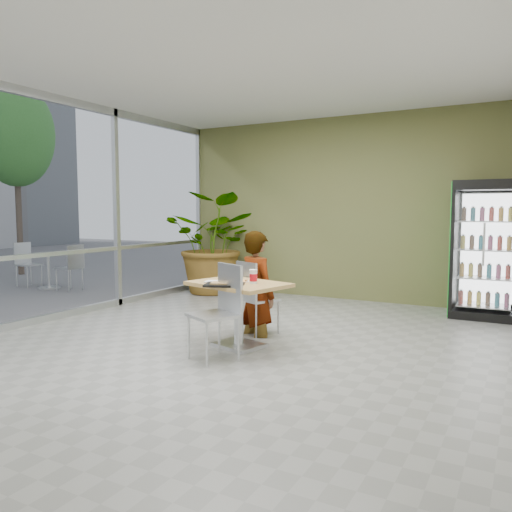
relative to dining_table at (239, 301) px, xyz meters
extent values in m
plane|color=gray|center=(-0.07, 0.09, -0.54)|extent=(7.00, 7.00, 0.00)
cube|color=tan|center=(0.00, 0.00, 0.19)|extent=(1.22, 0.98, 0.04)
cylinder|color=#B4B6B9|center=(0.00, 0.00, -0.18)|extent=(0.11, 0.11, 0.71)
cube|color=#B4B6B9|center=(0.00, 0.00, -0.52)|extent=(0.62, 0.54, 0.04)
cube|color=#B4B6B9|center=(-0.09, 0.67, -0.10)|extent=(0.54, 0.54, 0.03)
cube|color=#B4B6B9|center=(-0.18, 0.49, 0.15)|extent=(0.39, 0.20, 0.49)
cylinder|color=#B4B6B9|center=(0.14, 0.76, -0.32)|extent=(0.02, 0.02, 0.44)
cylinder|color=#B4B6B9|center=(-0.18, 0.90, -0.32)|extent=(0.02, 0.02, 0.44)
cylinder|color=#B4B6B9|center=(-0.01, 0.44, -0.32)|extent=(0.02, 0.02, 0.44)
cylinder|color=#B4B6B9|center=(-0.33, 0.58, -0.32)|extent=(0.02, 0.02, 0.44)
cube|color=#B4B6B9|center=(0.02, -0.56, -0.06)|extent=(0.59, 0.59, 0.03)
cube|color=#B4B6B9|center=(0.12, -0.37, 0.20)|extent=(0.41, 0.22, 0.53)
cylinder|color=#B4B6B9|center=(-0.23, -0.65, -0.30)|extent=(0.03, 0.03, 0.47)
cylinder|color=#B4B6B9|center=(0.11, -0.81, -0.30)|extent=(0.03, 0.03, 0.47)
cylinder|color=#B4B6B9|center=(-0.07, -0.31, -0.30)|extent=(0.03, 0.03, 0.47)
cylinder|color=#B4B6B9|center=(0.28, -0.47, -0.30)|extent=(0.03, 0.03, 0.47)
imported|color=black|center=(-0.09, 0.62, -0.03)|extent=(0.70, 0.60, 1.62)
cylinder|color=white|center=(-0.02, 0.04, 0.22)|extent=(0.23, 0.23, 0.01)
cylinder|color=white|center=(0.20, 0.00, 0.29)|extent=(0.08, 0.08, 0.15)
cylinder|color=red|center=(0.20, 0.00, 0.28)|extent=(0.09, 0.09, 0.08)
cylinder|color=white|center=(0.20, 0.00, 0.37)|extent=(0.09, 0.09, 0.01)
cube|color=white|center=(-0.25, -0.15, 0.22)|extent=(0.19, 0.19, 0.02)
cube|color=black|center=(0.00, -0.30, 0.22)|extent=(0.49, 0.43, 0.02)
cube|color=black|center=(2.35, 3.09, 0.46)|extent=(0.91, 0.72, 2.00)
cube|color=green|center=(1.89, 3.09, 0.46)|extent=(0.02, 0.69, 1.96)
cube|color=silver|center=(2.35, 2.75, 0.48)|extent=(0.72, 0.03, 1.60)
imported|color=#306729|center=(-2.30, 3.03, 0.41)|extent=(1.86, 1.66, 1.90)
camera|label=1|loc=(2.88, -4.85, 1.03)|focal=35.00mm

